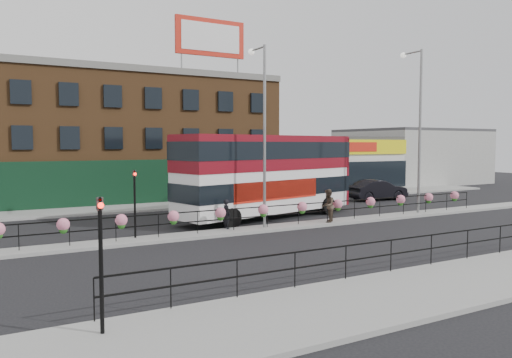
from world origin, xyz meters
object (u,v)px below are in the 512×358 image
pedestrian_a (227,214)px  lamp_column_east (417,116)px  car (377,190)px  pedestrian_b (328,206)px  lamp_column_west (262,120)px  double_decker_bus (268,168)px

pedestrian_a → lamp_column_east: bearing=-93.6°
car → lamp_column_east: bearing=157.4°
car → pedestrian_a: size_ratio=3.33×
pedestrian_b → lamp_column_west: lamp_column_west is taller
pedestrian_a → lamp_column_east: 14.57m
lamp_column_west → lamp_column_east: bearing=0.3°
pedestrian_a → pedestrian_b: (5.97, -0.81, 0.17)m
lamp_column_east → lamp_column_west: bearing=-179.7°
car → lamp_column_west: bearing=119.9°
pedestrian_b → lamp_column_west: bearing=-50.3°
double_decker_bus → car: size_ratio=2.51×
car → pedestrian_b: (-11.23, -8.01, 0.26)m
car → pedestrian_b: bearing=129.3°
double_decker_bus → lamp_column_west: size_ratio=1.34×
double_decker_bus → lamp_column_east: size_ratio=1.24×
pedestrian_b → lamp_column_west: size_ratio=0.20×
car → pedestrian_b: size_ratio=2.74×
double_decker_bus → car: double_decker_bus is taller
lamp_column_east → pedestrian_b: bearing=-175.5°
lamp_column_west → car: bearing=26.2°
car → pedestrian_b: pedestrian_b is taller
car → lamp_column_east: lamp_column_east is taller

